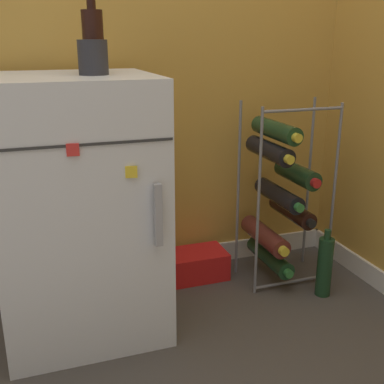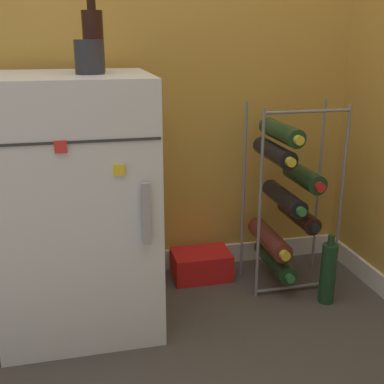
% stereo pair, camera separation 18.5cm
% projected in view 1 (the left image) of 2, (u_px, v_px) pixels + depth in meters
% --- Properties ---
extents(ground_plane, '(14.00, 14.00, 0.00)m').
position_uv_depth(ground_plane, '(187.00, 339.00, 1.71)').
color(ground_plane, '#423D38').
extents(mini_fridge, '(0.55, 0.55, 0.91)m').
position_uv_depth(mini_fridge, '(79.00, 208.00, 1.69)').
color(mini_fridge, silver).
rests_on(mini_fridge, ground_plane).
extents(wine_rack, '(0.36, 0.33, 0.78)m').
position_uv_depth(wine_rack, '(278.00, 196.00, 2.04)').
color(wine_rack, slate).
rests_on(wine_rack, ground_plane).
extents(soda_box, '(0.25, 0.17, 0.12)m').
position_uv_depth(soda_box, '(197.00, 264.00, 2.14)').
color(soda_box, red).
rests_on(soda_box, ground_plane).
extents(fridge_top_cup, '(0.09, 0.09, 0.11)m').
position_uv_depth(fridge_top_cup, '(93.00, 57.00, 1.52)').
color(fridge_top_cup, '#28282D').
rests_on(fridge_top_cup, mini_fridge).
extents(fridge_top_bottle, '(0.07, 0.07, 0.24)m').
position_uv_depth(fridge_top_bottle, '(93.00, 40.00, 1.61)').
color(fridge_top_bottle, black).
rests_on(fridge_top_bottle, mini_fridge).
extents(loose_bottle_floor, '(0.06, 0.06, 0.29)m').
position_uv_depth(loose_bottle_floor, '(325.00, 266.00, 1.97)').
color(loose_bottle_floor, '#19381E').
rests_on(loose_bottle_floor, ground_plane).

